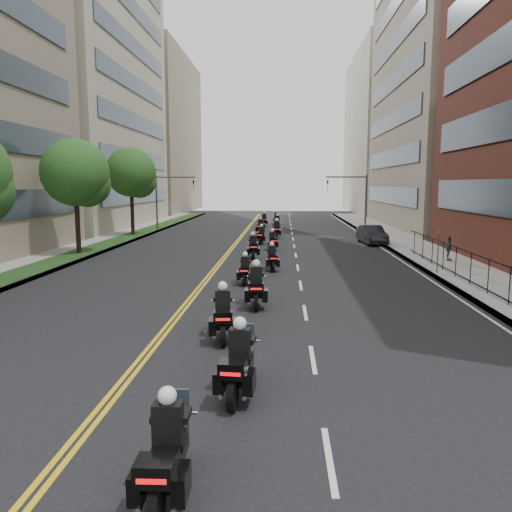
{
  "coord_description": "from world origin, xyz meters",
  "views": [
    {
      "loc": [
        2.37,
        -8.13,
        4.75
      ],
      "look_at": [
        1.18,
        13.35,
        1.62
      ],
      "focal_mm": 35.0,
      "sensor_mm": 36.0,
      "label": 1
    }
  ],
  "objects_px": {
    "motorcycle_1": "(239,366)",
    "motorcycle_8": "(261,236)",
    "motorcycle_6": "(253,248)",
    "motorcycle_10": "(260,227)",
    "motorcycle_13": "(276,218)",
    "pedestrian_c": "(449,248)",
    "motorcycle_3": "(256,288)",
    "motorcycle_5": "(272,259)",
    "motorcycle_7": "(273,242)",
    "motorcycle_9": "(277,230)",
    "motorcycle_11": "(277,223)",
    "motorcycle_0": "(167,455)",
    "parked_sedan": "(372,235)",
    "motorcycle_4": "(245,271)",
    "motorcycle_2": "(223,317)",
    "motorcycle_12": "(264,221)"
  },
  "relations": [
    {
      "from": "motorcycle_1",
      "to": "motorcycle_8",
      "type": "distance_m",
      "value": 28.76
    },
    {
      "from": "motorcycle_6",
      "to": "motorcycle_10",
      "type": "relative_size",
      "value": 1.06
    },
    {
      "from": "motorcycle_13",
      "to": "pedestrian_c",
      "type": "distance_m",
      "value": 31.61
    },
    {
      "from": "motorcycle_3",
      "to": "motorcycle_5",
      "type": "height_order",
      "value": "motorcycle_3"
    },
    {
      "from": "motorcycle_6",
      "to": "motorcycle_13",
      "type": "relative_size",
      "value": 1.11
    },
    {
      "from": "motorcycle_1",
      "to": "motorcycle_7",
      "type": "xyz_separation_m",
      "value": [
        0.2,
        24.93,
        -0.1
      ]
    },
    {
      "from": "motorcycle_3",
      "to": "motorcycle_9",
      "type": "bearing_deg",
      "value": 86.04
    },
    {
      "from": "motorcycle_7",
      "to": "motorcycle_11",
      "type": "height_order",
      "value": "motorcycle_11"
    },
    {
      "from": "motorcycle_0",
      "to": "parked_sedan",
      "type": "bearing_deg",
      "value": 73.93
    },
    {
      "from": "motorcycle_10",
      "to": "motorcycle_4",
      "type": "bearing_deg",
      "value": -84.64
    },
    {
      "from": "motorcycle_3",
      "to": "parked_sedan",
      "type": "height_order",
      "value": "motorcycle_3"
    },
    {
      "from": "motorcycle_2",
      "to": "motorcycle_0",
      "type": "bearing_deg",
      "value": -96.31
    },
    {
      "from": "motorcycle_2",
      "to": "motorcycle_8",
      "type": "height_order",
      "value": "motorcycle_2"
    },
    {
      "from": "motorcycle_4",
      "to": "motorcycle_9",
      "type": "xyz_separation_m",
      "value": [
        1.23,
        20.35,
        0.08
      ]
    },
    {
      "from": "motorcycle_12",
      "to": "motorcycle_13",
      "type": "xyz_separation_m",
      "value": [
        1.28,
        4.39,
        -0.05
      ]
    },
    {
      "from": "motorcycle_4",
      "to": "parked_sedan",
      "type": "relative_size",
      "value": 0.47
    },
    {
      "from": "motorcycle_1",
      "to": "motorcycle_5",
      "type": "xyz_separation_m",
      "value": [
        0.35,
        16.56,
        -0.09
      ]
    },
    {
      "from": "motorcycle_12",
      "to": "motorcycle_13",
      "type": "bearing_deg",
      "value": 72.83
    },
    {
      "from": "motorcycle_3",
      "to": "motorcycle_1",
      "type": "bearing_deg",
      "value": -92.47
    },
    {
      "from": "motorcycle_9",
      "to": "parked_sedan",
      "type": "bearing_deg",
      "value": -25.06
    },
    {
      "from": "motorcycle_12",
      "to": "pedestrian_c",
      "type": "relative_size",
      "value": 1.56
    },
    {
      "from": "motorcycle_3",
      "to": "motorcycle_9",
      "type": "height_order",
      "value": "motorcycle_3"
    },
    {
      "from": "motorcycle_4",
      "to": "motorcycle_10",
      "type": "relative_size",
      "value": 0.95
    },
    {
      "from": "pedestrian_c",
      "to": "motorcycle_1",
      "type": "bearing_deg",
      "value": 166.27
    },
    {
      "from": "motorcycle_7",
      "to": "motorcycle_12",
      "type": "height_order",
      "value": "motorcycle_12"
    },
    {
      "from": "motorcycle_1",
      "to": "motorcycle_4",
      "type": "distance_m",
      "value": 12.79
    },
    {
      "from": "motorcycle_4",
      "to": "pedestrian_c",
      "type": "bearing_deg",
      "value": 29.44
    },
    {
      "from": "motorcycle_9",
      "to": "motorcycle_11",
      "type": "xyz_separation_m",
      "value": [
        -0.07,
        7.79,
        -0.01
      ]
    },
    {
      "from": "motorcycle_9",
      "to": "motorcycle_6",
      "type": "bearing_deg",
      "value": -94.33
    },
    {
      "from": "motorcycle_3",
      "to": "motorcycle_13",
      "type": "bearing_deg",
      "value": 86.86
    },
    {
      "from": "motorcycle_0",
      "to": "motorcycle_11",
      "type": "relative_size",
      "value": 1.0
    },
    {
      "from": "motorcycle_0",
      "to": "motorcycle_1",
      "type": "distance_m",
      "value": 3.8
    },
    {
      "from": "motorcycle_6",
      "to": "motorcycle_8",
      "type": "distance_m",
      "value": 7.85
    },
    {
      "from": "motorcycle_3",
      "to": "motorcycle_13",
      "type": "xyz_separation_m",
      "value": [
        0.15,
        41.13,
        -0.12
      ]
    },
    {
      "from": "motorcycle_6",
      "to": "parked_sedan",
      "type": "height_order",
      "value": "motorcycle_6"
    },
    {
      "from": "parked_sedan",
      "to": "motorcycle_9",
      "type": "bearing_deg",
      "value": 147.79
    },
    {
      "from": "motorcycle_2",
      "to": "motorcycle_6",
      "type": "height_order",
      "value": "motorcycle_2"
    },
    {
      "from": "motorcycle_3",
      "to": "motorcycle_10",
      "type": "xyz_separation_m",
      "value": [
        -1.16,
        28.38,
        -0.09
      ]
    },
    {
      "from": "motorcycle_4",
      "to": "motorcycle_8",
      "type": "relative_size",
      "value": 0.96
    },
    {
      "from": "motorcycle_7",
      "to": "pedestrian_c",
      "type": "relative_size",
      "value": 1.45
    },
    {
      "from": "motorcycle_9",
      "to": "motorcycle_10",
      "type": "height_order",
      "value": "motorcycle_9"
    },
    {
      "from": "motorcycle_0",
      "to": "motorcycle_8",
      "type": "distance_m",
      "value": 32.47
    },
    {
      "from": "motorcycle_5",
      "to": "motorcycle_13",
      "type": "bearing_deg",
      "value": 83.97
    },
    {
      "from": "motorcycle_1",
      "to": "motorcycle_8",
      "type": "relative_size",
      "value": 1.13
    },
    {
      "from": "motorcycle_2",
      "to": "motorcycle_3",
      "type": "xyz_separation_m",
      "value": [
        0.8,
        4.17,
        0.02
      ]
    },
    {
      "from": "motorcycle_4",
      "to": "motorcycle_6",
      "type": "bearing_deg",
      "value": 89.6
    },
    {
      "from": "parked_sedan",
      "to": "motorcycle_4",
      "type": "bearing_deg",
      "value": -123.48
    },
    {
      "from": "motorcycle_1",
      "to": "motorcycle_13",
      "type": "xyz_separation_m",
      "value": [
        0.08,
        49.43,
        -0.1
      ]
    },
    {
      "from": "motorcycle_7",
      "to": "parked_sedan",
      "type": "bearing_deg",
      "value": 22.94
    },
    {
      "from": "motorcycle_13",
      "to": "pedestrian_c",
      "type": "relative_size",
      "value": 1.43
    }
  ]
}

